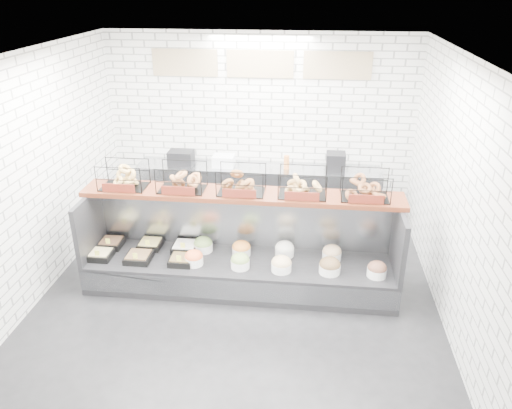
# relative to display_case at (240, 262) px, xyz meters

# --- Properties ---
(ground) EXTENTS (5.50, 5.50, 0.00)m
(ground) POSITION_rel_display_case_xyz_m (0.00, -0.34, -0.33)
(ground) COLOR black
(ground) RESTS_ON ground
(room_shell) EXTENTS (5.02, 5.51, 3.01)m
(room_shell) POSITION_rel_display_case_xyz_m (0.00, 0.26, 1.73)
(room_shell) COLOR white
(room_shell) RESTS_ON ground
(display_case) EXTENTS (4.00, 0.90, 1.20)m
(display_case) POSITION_rel_display_case_xyz_m (0.00, 0.00, 0.00)
(display_case) COLOR black
(display_case) RESTS_ON ground
(bagel_shelf) EXTENTS (4.10, 0.50, 0.40)m
(bagel_shelf) POSITION_rel_display_case_xyz_m (-0.00, 0.18, 1.05)
(bagel_shelf) COLOR #441A0E
(bagel_shelf) RESTS_ON display_case
(prep_counter) EXTENTS (4.00, 0.60, 1.20)m
(prep_counter) POSITION_rel_display_case_xyz_m (-0.00, 2.09, 0.14)
(prep_counter) COLOR #93969B
(prep_counter) RESTS_ON ground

